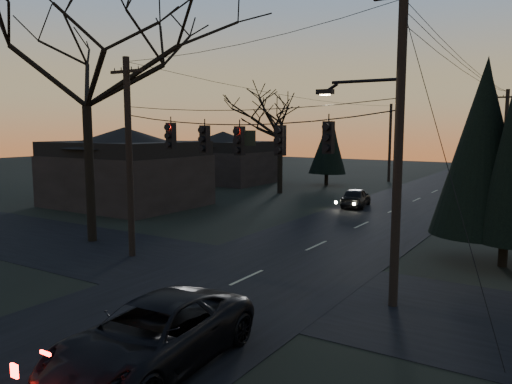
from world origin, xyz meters
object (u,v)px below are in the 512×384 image
Objects in this scene: bare_tree_left at (84,50)px; suv_near at (153,336)px; utility_pole_right at (393,306)px; sedan_oncoming_a at (356,198)px; utility_pole_left at (132,256)px; utility_pole_far_l at (389,182)px; utility_pole_far_r at (501,199)px; evergreen_right at (510,152)px.

bare_tree_left reaches higher than suv_near.
utility_pole_right is 0.76× the size of bare_tree_left.
bare_tree_left is at bearing 58.12° from sedan_oncoming_a.
suv_near is at bearing 91.42° from sedan_oncoming_a.
utility_pole_right reaches higher than utility_pole_left.
utility_pole_right reaches higher than utility_pole_far_l.
bare_tree_left is (-15.32, -26.99, 9.22)m from utility_pole_far_r.
utility_pole_far_l is at bearing 90.00° from utility_pole_left.
utility_pole_far_r is 12.89m from sedan_oncoming_a.
bare_tree_left is 19.19m from evergreen_right.
evergreen_right is at bearing -64.57° from utility_pole_far_l.
utility_pole_far_r is (0.00, 28.00, 0.00)m from utility_pole_right.
utility_pole_far_l is (-11.50, 8.00, 0.00)m from utility_pole_far_r.
utility_pole_far_r is at bearing -34.82° from utility_pole_far_l.
bare_tree_left reaches higher than evergreen_right.
utility_pole_far_r is (11.50, 28.00, 0.00)m from utility_pole_left.
utility_pole_far_r is at bearing 67.67° from utility_pole_left.
utility_pole_far_r is 32.38m from bare_tree_left.
utility_pole_left is 1.00× the size of utility_pole_far_r.
utility_pole_left is 16.14m from evergreen_right.
sedan_oncoming_a is (3.29, 18.09, 0.68)m from utility_pole_left.
utility_pole_left is 30.27m from utility_pole_far_r.
bare_tree_left is at bearing -96.23° from utility_pole_far_l.
utility_pole_right is 19.88m from sedan_oncoming_a.
utility_pole_far_r reaches higher than sedan_oncoming_a.
utility_pole_far_l is 1.42× the size of suv_near.
utility_pole_left is 10.04m from bare_tree_left.
utility_pole_far_r is 2.14× the size of sedan_oncoming_a.
utility_pole_far_l is (0.00, 36.00, 0.00)m from utility_pole_left.
utility_pole_right is at bearing -72.28° from utility_pole_far_l.
utility_pole_far_l is 0.61× the size of bare_tree_left.
utility_pole_right is 1.18× the size of utility_pole_far_r.
bare_tree_left is 1.64× the size of evergreen_right.
utility_pole_left is at bearing 180.00° from utility_pole_right.
suv_near is at bearing -34.14° from bare_tree_left.
utility_pole_far_r is 21.79m from evergreen_right.
utility_pole_far_r is at bearing 96.39° from evergreen_right.
utility_pole_left is at bearing -90.00° from utility_pole_far_l.
evergreen_right reaches higher than sedan_oncoming_a.
utility_pole_left reaches higher than suv_near.
sedan_oncoming_a is (-10.58, 11.26, -3.93)m from evergreen_right.
sedan_oncoming_a is at bearing -79.61° from utility_pole_far_l.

